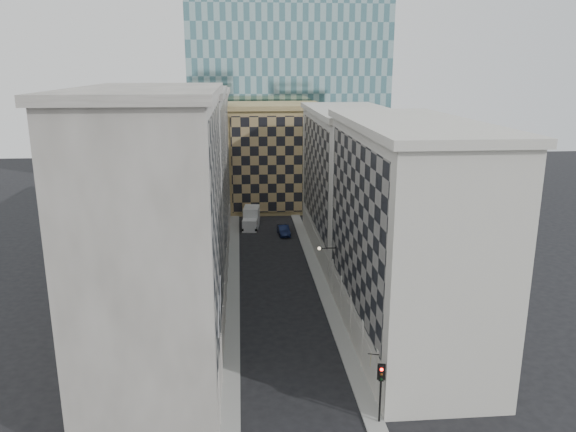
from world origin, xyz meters
TOP-DOWN VIEW (x-y plane):
  - sidewalk_west at (-5.25, 30.00)m, footprint 1.50×100.00m
  - sidewalk_east at (5.25, 30.00)m, footprint 1.50×100.00m
  - bldg_left_a at (-10.88, 11.00)m, footprint 10.80×22.80m
  - bldg_left_b at (-10.88, 33.00)m, footprint 10.80×22.80m
  - bldg_left_c at (-10.88, 55.00)m, footprint 10.80×22.80m
  - bldg_right_a at (10.88, 15.00)m, footprint 10.80×26.80m
  - bldg_right_b at (10.89, 42.00)m, footprint 10.80×28.80m
  - tan_block at (2.00, 67.90)m, footprint 16.80×14.80m
  - church_tower at (0.00, 82.00)m, footprint 7.20×7.20m
  - flagpoles_left at (-5.90, 6.00)m, footprint 0.10×6.33m
  - bracket_lamp at (4.38, 24.00)m, footprint 1.98×0.36m
  - traffic_light at (5.60, 1.95)m, footprint 0.57×0.54m
  - box_truck at (-2.56, 54.28)m, footprint 3.05×6.09m
  - dark_car at (2.32, 49.61)m, footprint 1.91×4.71m
  - shop_sign at (5.42, 4.39)m, footprint 0.84×0.74m

SIDE VIEW (x-z plane):
  - sidewalk_west at x=-5.25m, z-range 0.00..0.15m
  - sidewalk_east at x=5.25m, z-range 0.00..0.15m
  - dark_car at x=2.32m, z-range 0.00..1.52m
  - box_truck at x=-2.56m, z-range -0.21..3.00m
  - traffic_light at x=5.60m, z-range 1.14..5.72m
  - shop_sign at x=5.42m, z-range 3.42..4.25m
  - bracket_lamp at x=4.38m, z-range 6.02..6.38m
  - flagpoles_left at x=-5.90m, z-range 6.83..9.17m
  - tan_block at x=2.00m, z-range 0.04..18.84m
  - bldg_right_b at x=10.89m, z-range 0.00..19.70m
  - bldg_right_a at x=10.88m, z-range -0.03..20.67m
  - bldg_left_c at x=-10.88m, z-range -0.02..21.68m
  - bldg_left_b at x=-10.88m, z-range -0.03..22.67m
  - bldg_left_a at x=-10.88m, z-range -0.03..23.67m
  - church_tower at x=0.00m, z-range 1.20..52.70m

